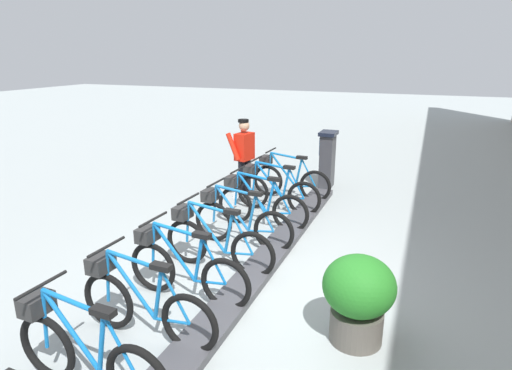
{
  "coord_description": "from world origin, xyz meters",
  "views": [
    {
      "loc": [
        -2.01,
        4.8,
        2.96
      ],
      "look_at": [
        0.5,
        -1.52,
        0.9
      ],
      "focal_mm": 30.71,
      "sensor_mm": 36.0,
      "label": 1
    }
  ],
  "objects_px": {
    "payment_kiosk": "(327,158)",
    "bike_docked_5": "(183,267)",
    "bike_docked_6": "(141,302)",
    "bike_docked_3": "(238,220)",
    "bike_docked_4": "(214,241)",
    "worker_near_rack": "(244,155)",
    "planter_bush": "(358,295)",
    "bike_docked_2": "(258,204)",
    "bike_docked_0": "(288,179)",
    "bike_docked_1": "(274,190)",
    "bike_docked_7": "(83,351)"
  },
  "relations": [
    {
      "from": "bike_docked_1",
      "to": "bike_docked_5",
      "type": "relative_size",
      "value": 1.0
    },
    {
      "from": "worker_near_rack",
      "to": "planter_bush",
      "type": "xyz_separation_m",
      "value": [
        -3.02,
        4.05,
        -0.37
      ]
    },
    {
      "from": "bike_docked_6",
      "to": "planter_bush",
      "type": "height_order",
      "value": "bike_docked_6"
    },
    {
      "from": "bike_docked_5",
      "to": "planter_bush",
      "type": "relative_size",
      "value": 1.77
    },
    {
      "from": "bike_docked_1",
      "to": "bike_docked_4",
      "type": "bearing_deg",
      "value": 90.0
    },
    {
      "from": "bike_docked_4",
      "to": "planter_bush",
      "type": "bearing_deg",
      "value": 157.25
    },
    {
      "from": "bike_docked_0",
      "to": "bike_docked_1",
      "type": "relative_size",
      "value": 1.0
    },
    {
      "from": "payment_kiosk",
      "to": "bike_docked_1",
      "type": "relative_size",
      "value": 0.74
    },
    {
      "from": "bike_docked_2",
      "to": "worker_near_rack",
      "type": "xyz_separation_m",
      "value": [
        0.88,
        -1.45,
        0.48
      ]
    },
    {
      "from": "bike_docked_2",
      "to": "bike_docked_5",
      "type": "bearing_deg",
      "value": 90.0
    },
    {
      "from": "bike_docked_5",
      "to": "bike_docked_6",
      "type": "relative_size",
      "value": 1.0
    },
    {
      "from": "bike_docked_2",
      "to": "bike_docked_5",
      "type": "height_order",
      "value": "same"
    },
    {
      "from": "worker_near_rack",
      "to": "bike_docked_7",
      "type": "bearing_deg",
      "value": 98.8
    },
    {
      "from": "bike_docked_4",
      "to": "bike_docked_7",
      "type": "relative_size",
      "value": 1.0
    },
    {
      "from": "payment_kiosk",
      "to": "bike_docked_0",
      "type": "height_order",
      "value": "payment_kiosk"
    },
    {
      "from": "bike_docked_2",
      "to": "bike_docked_7",
      "type": "distance_m",
      "value": 4.26
    },
    {
      "from": "worker_near_rack",
      "to": "planter_bush",
      "type": "height_order",
      "value": "worker_near_rack"
    },
    {
      "from": "bike_docked_1",
      "to": "bike_docked_7",
      "type": "bearing_deg",
      "value": 90.0
    },
    {
      "from": "bike_docked_0",
      "to": "planter_bush",
      "type": "distance_m",
      "value": 4.81
    },
    {
      "from": "bike_docked_2",
      "to": "bike_docked_5",
      "type": "relative_size",
      "value": 1.0
    },
    {
      "from": "bike_docked_3",
      "to": "planter_bush",
      "type": "relative_size",
      "value": 1.77
    },
    {
      "from": "bike_docked_0",
      "to": "bike_docked_3",
      "type": "relative_size",
      "value": 1.0
    },
    {
      "from": "payment_kiosk",
      "to": "bike_docked_7",
      "type": "relative_size",
      "value": 0.74
    },
    {
      "from": "bike_docked_4",
      "to": "worker_near_rack",
      "type": "relative_size",
      "value": 1.04
    },
    {
      "from": "bike_docked_2",
      "to": "bike_docked_4",
      "type": "distance_m",
      "value": 1.7
    },
    {
      "from": "bike_docked_7",
      "to": "bike_docked_6",
      "type": "bearing_deg",
      "value": -90.0
    },
    {
      "from": "bike_docked_3",
      "to": "bike_docked_7",
      "type": "bearing_deg",
      "value": 90.0
    },
    {
      "from": "bike_docked_4",
      "to": "bike_docked_7",
      "type": "xyz_separation_m",
      "value": [
        0.0,
        2.56,
        0.0
      ]
    },
    {
      "from": "bike_docked_0",
      "to": "payment_kiosk",
      "type": "bearing_deg",
      "value": -116.82
    },
    {
      "from": "bike_docked_2",
      "to": "worker_near_rack",
      "type": "bearing_deg",
      "value": -58.57
    },
    {
      "from": "bike_docked_5",
      "to": "planter_bush",
      "type": "xyz_separation_m",
      "value": [
        -2.14,
        0.05,
        0.11
      ]
    },
    {
      "from": "payment_kiosk",
      "to": "bike_docked_5",
      "type": "height_order",
      "value": "payment_kiosk"
    },
    {
      "from": "bike_docked_1",
      "to": "planter_bush",
      "type": "relative_size",
      "value": 1.77
    },
    {
      "from": "bike_docked_6",
      "to": "bike_docked_3",
      "type": "bearing_deg",
      "value": -90.0
    },
    {
      "from": "payment_kiosk",
      "to": "bike_docked_4",
      "type": "xyz_separation_m",
      "value": [
        0.57,
        4.54,
        -0.24
      ]
    },
    {
      "from": "bike_docked_3",
      "to": "worker_near_rack",
      "type": "distance_m",
      "value": 2.51
    },
    {
      "from": "bike_docked_6",
      "to": "bike_docked_7",
      "type": "xyz_separation_m",
      "value": [
        0.0,
        0.85,
        0.0
      ]
    },
    {
      "from": "bike_docked_6",
      "to": "worker_near_rack",
      "type": "height_order",
      "value": "worker_near_rack"
    },
    {
      "from": "bike_docked_5",
      "to": "bike_docked_7",
      "type": "height_order",
      "value": "same"
    },
    {
      "from": "bike_docked_1",
      "to": "bike_docked_2",
      "type": "xyz_separation_m",
      "value": [
        0.0,
        0.85,
        0.0
      ]
    },
    {
      "from": "planter_bush",
      "to": "bike_docked_4",
      "type": "bearing_deg",
      "value": -22.75
    },
    {
      "from": "bike_docked_4",
      "to": "planter_bush",
      "type": "relative_size",
      "value": 1.77
    },
    {
      "from": "bike_docked_4",
      "to": "bike_docked_3",
      "type": "bearing_deg",
      "value": -90.0
    },
    {
      "from": "bike_docked_0",
      "to": "bike_docked_5",
      "type": "distance_m",
      "value": 4.26
    },
    {
      "from": "bike_docked_0",
      "to": "worker_near_rack",
      "type": "distance_m",
      "value": 1.04
    },
    {
      "from": "bike_docked_2",
      "to": "bike_docked_4",
      "type": "xyz_separation_m",
      "value": [
        0.0,
        1.7,
        0.0
      ]
    },
    {
      "from": "worker_near_rack",
      "to": "bike_docked_0",
      "type": "bearing_deg",
      "value": -163.66
    },
    {
      "from": "bike_docked_5",
      "to": "bike_docked_7",
      "type": "distance_m",
      "value": 1.7
    },
    {
      "from": "bike_docked_3",
      "to": "bike_docked_6",
      "type": "xyz_separation_m",
      "value": [
        0.0,
        2.56,
        0.0
      ]
    },
    {
      "from": "bike_docked_5",
      "to": "bike_docked_7",
      "type": "relative_size",
      "value": 1.0
    }
  ]
}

